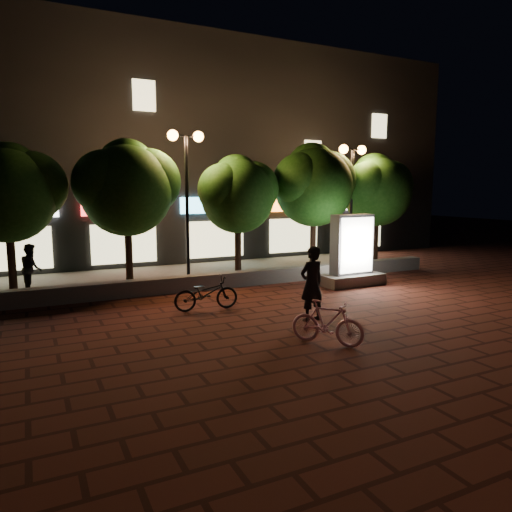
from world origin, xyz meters
TOP-DOWN VIEW (x-y plane):
  - ground at (0.00, 0.00)m, footprint 80.00×80.00m
  - retaining_wall at (0.00, 4.00)m, footprint 16.00×0.45m
  - sidewalk at (0.00, 6.50)m, footprint 16.00×5.00m
  - building_block at (-0.01, 12.99)m, footprint 28.00×8.12m
  - tree_far_left at (-6.95, 5.46)m, footprint 3.36×2.80m
  - tree_left at (-3.45, 5.46)m, footprint 3.60×3.00m
  - tree_mid at (0.55, 5.46)m, footprint 3.24×2.70m
  - tree_right at (3.86, 5.46)m, footprint 3.72×3.10m
  - tree_far_right at (7.05, 5.46)m, footprint 3.48×2.90m
  - street_lamp_left at (-1.50, 5.20)m, footprint 1.26×0.36m
  - street_lamp_right at (5.50, 5.20)m, footprint 1.26×0.36m
  - ad_kiosk at (3.52, 2.51)m, footprint 2.29×1.19m
  - scooter_pink at (-0.89, -2.44)m, footprint 1.33×1.53m
  - rider at (-0.19, -0.73)m, footprint 0.75×0.54m
  - scooter_parked at (-2.21, 1.44)m, footprint 1.83×0.78m
  - pedestrian at (-6.48, 5.63)m, footprint 0.68×0.82m

SIDE VIEW (x-z plane):
  - ground at x=0.00m, z-range 0.00..0.00m
  - sidewalk at x=0.00m, z-range 0.00..0.08m
  - retaining_wall at x=0.00m, z-range 0.00..0.50m
  - scooter_parked at x=-2.21m, z-range 0.00..0.93m
  - scooter_pink at x=-0.89m, z-range 0.00..0.96m
  - pedestrian at x=-6.48m, z-range 0.08..1.62m
  - rider at x=-0.19m, z-range 0.00..1.90m
  - ad_kiosk at x=3.52m, z-range -0.24..2.20m
  - tree_mid at x=0.55m, z-range 0.97..5.47m
  - tree_far_left at x=-6.95m, z-range 0.98..5.61m
  - tree_far_right at x=7.05m, z-range 0.99..5.75m
  - tree_left at x=-3.45m, z-range 1.00..5.89m
  - tree_right at x=3.86m, z-range 1.03..6.10m
  - street_lamp_right at x=5.50m, z-range 1.40..6.38m
  - street_lamp_left at x=-1.50m, z-range 1.44..6.62m
  - building_block at x=-0.01m, z-range -0.65..10.65m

